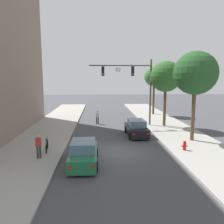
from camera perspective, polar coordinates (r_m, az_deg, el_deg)
ground_plane at (r=17.22m, az=1.24°, el=-10.08°), size 120.00×120.00×0.00m
sidewalk_left at (r=17.89m, az=-20.30°, el=-9.65°), size 5.00×60.00×0.15m
sidewalk_right at (r=18.86m, az=21.59°, el=-8.78°), size 5.00×60.00×0.15m
traffic_signal_mast at (r=25.43m, az=5.48°, el=8.25°), size 7.08×0.38×7.50m
car_lead_black at (r=21.68m, az=6.29°, el=-4.21°), size 1.93×4.29×1.60m
car_following_green at (r=14.65m, az=-7.30°, el=-10.57°), size 1.85×4.25×1.60m
pedestrian_sidewalk_left_walker at (r=15.97m, az=-18.38°, el=-8.04°), size 0.36×0.22×1.64m
pedestrian_crossing_road at (r=27.09m, az=-3.78°, el=-1.17°), size 0.36×0.22×1.64m
bicycle_leaning at (r=17.46m, az=-16.41°, el=-8.31°), size 0.30×1.76×0.98m
fire_hydrant at (r=17.82m, az=18.18°, el=-8.16°), size 0.48×0.24×0.72m
street_tree_nearest at (r=20.23m, az=20.66°, el=9.25°), size 3.68×3.68×7.66m
street_tree_second at (r=25.69m, az=13.67°, el=8.80°), size 3.45×3.45×7.31m
street_tree_third at (r=33.94m, az=10.79°, el=8.87°), size 2.92×2.92×7.12m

